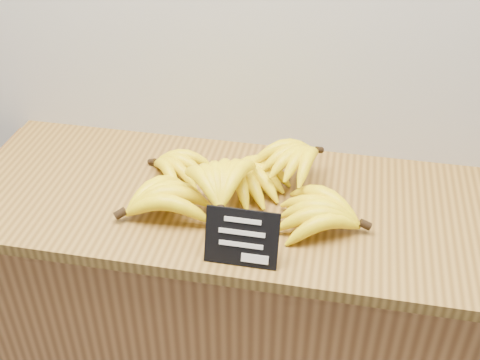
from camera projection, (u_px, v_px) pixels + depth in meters
The scene contains 4 objects.
counter at pixel (243, 329), 1.75m from camera, with size 1.46×0.50×0.90m, color #976130.
counter_top at pixel (244, 203), 1.48m from camera, with size 1.39×0.54×0.03m, color olive.
chalkboard_sign at pixel (242, 238), 1.26m from camera, with size 0.16×0.01×0.13m, color black.
banana_pile at pixel (237, 185), 1.43m from camera, with size 0.57×0.37×0.13m.
Camera 1 is at (0.25, 1.60, 1.82)m, focal length 45.00 mm.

